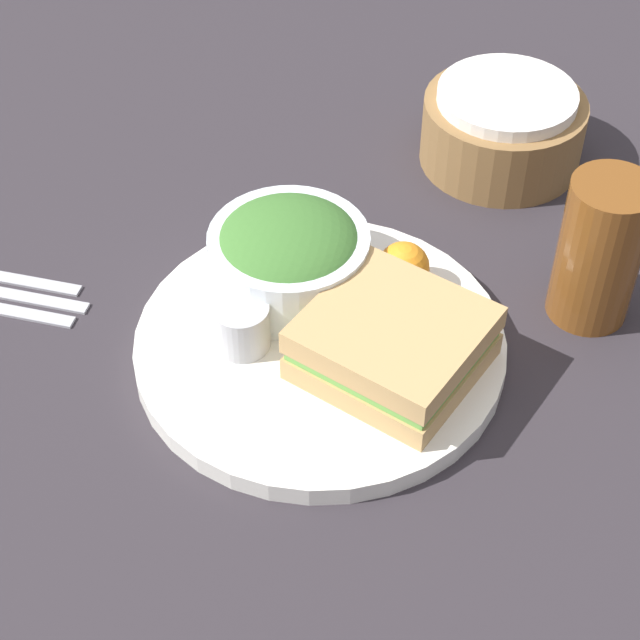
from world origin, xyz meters
TOP-DOWN VIEW (x-y plane):
  - ground_plane at (0.00, 0.00)m, footprint 4.00×4.00m
  - plate at (0.00, 0.00)m, footprint 0.29×0.29m
  - sandwich at (0.06, 0.01)m, footprint 0.13×0.12m
  - salad_bowl at (-0.06, 0.03)m, footprint 0.13×0.13m
  - dressing_cup at (-0.04, -0.04)m, footprint 0.04×0.04m
  - orange_wedge at (0.02, 0.09)m, footprint 0.04×0.04m
  - drink_glass at (0.15, 0.17)m, footprint 0.07×0.07m
  - bread_basket at (-0.02, 0.31)m, footprint 0.15×0.15m

SIDE VIEW (x-z plane):
  - ground_plane at x=0.00m, z-range 0.00..0.00m
  - plate at x=0.00m, z-range 0.00..0.02m
  - bread_basket at x=-0.02m, z-range 0.00..0.08m
  - dressing_cup at x=-0.04m, z-range 0.02..0.06m
  - orange_wedge at x=0.02m, z-range 0.02..0.06m
  - sandwich at x=0.06m, z-range 0.02..0.07m
  - salad_bowl at x=-0.06m, z-range 0.02..0.08m
  - drink_glass at x=0.15m, z-range 0.00..0.13m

